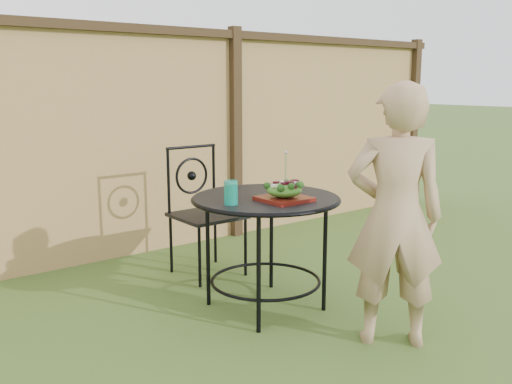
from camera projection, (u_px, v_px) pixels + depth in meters
ground at (277, 363)px, 2.93m from camera, size 60.00×60.00×0.00m
fence at (97, 143)px, 4.45m from camera, size 8.00×0.12×1.90m
patio_table at (266, 218)px, 3.54m from camera, size 0.92×0.92×0.72m
patio_chair at (203, 207)px, 4.24m from camera, size 0.46×0.46×0.95m
diner at (395, 216)px, 3.04m from camera, size 0.61×0.60×1.43m
salad_plate at (284, 199)px, 3.39m from camera, size 0.27×0.27×0.02m
salad at (284, 190)px, 3.38m from camera, size 0.21×0.21×0.08m
fork at (286, 168)px, 3.36m from camera, size 0.01×0.01×0.18m
drinking_glass at (231, 193)px, 3.28m from camera, size 0.08×0.08×0.14m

